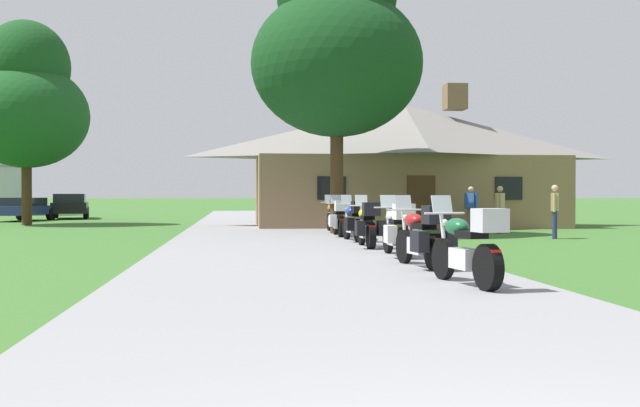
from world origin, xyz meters
TOP-DOWN VIEW (x-y plane):
  - ground_plane at (0.00, 20.00)m, footprint 500.00×500.00m
  - asphalt_driveway at (0.00, 18.00)m, footprint 6.40×80.00m
  - motorcycle_green_nearest_to_camera at (2.02, 7.70)m, footprint 0.78×2.07m
  - motorcycle_red_second_in_row at (2.02, 10.36)m, footprint 0.92×2.08m
  - motorcycle_silver_third_in_row at (2.07, 12.79)m, footprint 0.73×2.08m
  - motorcycle_yellow_fourth_in_row at (1.90, 15.52)m, footprint 0.72×2.08m
  - motorcycle_blue_fifth_in_row at (1.98, 18.10)m, footprint 0.83×2.08m
  - motorcycle_black_sixth_in_row at (1.88, 20.62)m, footprint 0.72×2.08m
  - motorcycle_orange_farthest_in_row at (2.04, 23.43)m, footprint 0.66×2.08m
  - stone_lodge at (5.79, 29.06)m, footprint 13.28×6.63m
  - bystander_blue_shirt_near_lodge at (7.35, 24.58)m, footprint 0.41×0.43m
  - bystander_tan_shirt_beside_signpost at (7.86, 22.86)m, footprint 0.41×0.43m
  - bystander_tan_shirt_by_tree at (8.46, 19.61)m, footprint 0.36×0.50m
  - tree_by_lodge_front at (2.03, 22.45)m, footprint 5.77×5.77m
  - tree_left_far at (-10.65, 32.11)m, footprint 5.47×5.47m
  - metal_silo_distant at (-16.86, 48.88)m, footprint 3.19×3.19m
  - parked_black_suv_far_left at (-10.66, 40.94)m, footprint 2.57×4.84m
  - parked_navy_sedan_far_left at (-12.31, 37.56)m, footprint 2.77×4.51m

SIDE VIEW (x-z plane):
  - ground_plane at x=0.00m, z-range 0.00..0.00m
  - asphalt_driveway at x=0.00m, z-range 0.00..0.06m
  - motorcycle_red_second_in_row at x=2.02m, z-range -0.04..1.26m
  - motorcycle_silver_third_in_row at x=2.07m, z-range -0.04..1.26m
  - motorcycle_yellow_fourth_in_row at x=1.90m, z-range -0.04..1.26m
  - motorcycle_blue_fifth_in_row at x=1.98m, z-range -0.04..1.26m
  - motorcycle_black_sixth_in_row at x=1.88m, z-range -0.04..1.26m
  - motorcycle_green_nearest_to_camera at x=2.02m, z-range -0.03..1.27m
  - motorcycle_orange_farthest_in_row at x=2.04m, z-range -0.03..1.27m
  - parked_navy_sedan_far_left at x=-12.31m, z-range 0.04..1.24m
  - parked_black_suv_far_left at x=-10.66m, z-range 0.08..1.48m
  - bystander_blue_shirt_near_lodge at x=7.35m, z-range 0.10..1.76m
  - bystander_tan_shirt_beside_signpost at x=7.86m, z-range 0.10..1.76m
  - bystander_tan_shirt_by_tree at x=8.46m, z-range 0.10..1.76m
  - stone_lodge at x=5.79m, z-range -0.37..5.75m
  - metal_silo_distant at x=-16.86m, z-range 0.01..7.17m
  - tree_left_far at x=-10.65m, z-range 0.97..10.09m
  - tree_by_lodge_front at x=2.03m, z-range 1.33..11.56m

